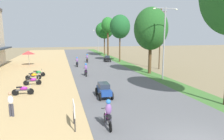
# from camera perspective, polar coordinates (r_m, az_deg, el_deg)

# --- Properties ---
(parked_motorbike_nearest) EXTENTS (1.80, 0.54, 0.94)m
(parked_motorbike_nearest) POSITION_cam_1_polar(r_m,az_deg,el_deg) (18.78, -24.47, -5.21)
(parked_motorbike_nearest) COLOR black
(parked_motorbike_nearest) RESTS_ON dirt_shoulder
(parked_motorbike_second) EXTENTS (1.80, 0.54, 0.94)m
(parked_motorbike_second) POSITION_cam_1_polar(r_m,az_deg,el_deg) (22.14, -22.13, -2.87)
(parked_motorbike_second) COLOR black
(parked_motorbike_second) RESTS_ON dirt_shoulder
(parked_motorbike_third) EXTENTS (1.80, 0.54, 0.94)m
(parked_motorbike_third) POSITION_cam_1_polar(r_m,az_deg,el_deg) (24.90, -21.89, -1.51)
(parked_motorbike_third) COLOR black
(parked_motorbike_third) RESTS_ON dirt_shoulder
(parked_motorbike_fourth) EXTENTS (1.80, 0.54, 0.94)m
(parked_motorbike_fourth) POSITION_cam_1_polar(r_m,az_deg,el_deg) (26.51, -20.77, -0.78)
(parked_motorbike_fourth) COLOR black
(parked_motorbike_fourth) RESTS_ON dirt_shoulder
(street_signboard) EXTENTS (0.06, 1.30, 1.50)m
(street_signboard) POSITION_cam_1_polar(r_m,az_deg,el_deg) (11.25, -11.04, -11.36)
(street_signboard) COLOR #262628
(street_signboard) RESTS_ON dirt_shoulder
(vendor_umbrella) EXTENTS (2.20, 2.20, 2.52)m
(vendor_umbrella) POSITION_cam_1_polar(r_m,az_deg,el_deg) (37.36, -23.18, 4.69)
(vendor_umbrella) COLOR #99999E
(vendor_umbrella) RESTS_ON dirt_shoulder
(pedestrian_on_shoulder) EXTENTS (0.43, 0.36, 1.62)m
(pedestrian_on_shoulder) POSITION_cam_1_polar(r_m,az_deg,el_deg) (14.14, -27.41, -8.49)
(pedestrian_on_shoulder) COLOR #33333D
(pedestrian_on_shoulder) RESTS_ON dirt_shoulder
(median_tree_second) EXTENTS (4.53, 4.53, 8.90)m
(median_tree_second) POSITION_cam_1_polar(r_m,az_deg,el_deg) (27.23, 11.25, 11.66)
(median_tree_second) COLOR #4C351E
(median_tree_second) RESTS_ON median_strip
(median_tree_third) EXTENTS (4.01, 4.01, 9.23)m
(median_tree_third) POSITION_cam_1_polar(r_m,az_deg,el_deg) (39.35, 2.33, 12.48)
(median_tree_third) COLOR #4C351E
(median_tree_third) RESTS_ON median_strip
(median_tree_fourth) EXTENTS (3.15, 3.15, 9.64)m
(median_tree_fourth) POSITION_cam_1_polar(r_m,az_deg,el_deg) (48.57, -1.22, 12.79)
(median_tree_fourth) COLOR #4C351E
(median_tree_fourth) RESTS_ON median_strip
(median_tree_fifth) EXTENTS (4.76, 4.76, 8.85)m
(median_tree_fifth) POSITION_cam_1_polar(r_m,az_deg,el_deg) (53.67, -2.24, 11.46)
(median_tree_fifth) COLOR #4C351E
(median_tree_fifth) RESTS_ON median_strip
(streetlamp_near) EXTENTS (3.16, 0.20, 8.33)m
(streetlamp_near) POSITION_cam_1_polar(r_m,az_deg,el_deg) (23.73, 14.98, 8.74)
(streetlamp_near) COLOR gray
(streetlamp_near) RESTS_ON median_strip
(streetlamp_mid) EXTENTS (3.16, 0.20, 7.07)m
(streetlamp_mid) POSITION_cam_1_polar(r_m,az_deg,el_deg) (62.97, -4.12, 8.92)
(streetlamp_mid) COLOR gray
(streetlamp_mid) RESTS_ON median_strip
(utility_pole_near) EXTENTS (1.80, 0.20, 9.29)m
(utility_pole_near) POSITION_cam_1_polar(r_m,az_deg,el_deg) (31.49, 13.85, 9.00)
(utility_pole_near) COLOR brown
(utility_pole_near) RESTS_ON ground
(car_sedan_blue) EXTENTS (1.10, 2.26, 1.19)m
(car_sedan_blue) POSITION_cam_1_polar(r_m,az_deg,el_deg) (16.46, -2.39, -5.68)
(car_sedan_blue) COLOR navy
(car_sedan_blue) RESTS_ON road_strip
(car_hatchback_black) EXTENTS (1.04, 2.00, 1.23)m
(car_hatchback_black) POSITION_cam_1_polar(r_m,az_deg,el_deg) (39.32, -1.41, 3.41)
(car_hatchback_black) COLOR black
(car_hatchback_black) RESTS_ON road_strip
(motorbike_ahead_second) EXTENTS (0.54, 1.80, 1.66)m
(motorbike_ahead_second) POSITION_cam_1_polar(r_m,az_deg,el_deg) (11.19, -1.19, -12.70)
(motorbike_ahead_second) COLOR black
(motorbike_ahead_second) RESTS_ON road_strip
(motorbike_ahead_third) EXTENTS (0.54, 1.80, 1.66)m
(motorbike_ahead_third) POSITION_cam_1_polar(r_m,az_deg,el_deg) (25.42, -7.64, 0.04)
(motorbike_ahead_third) COLOR black
(motorbike_ahead_third) RESTS_ON road_strip
(motorbike_ahead_fourth) EXTENTS (0.54, 1.80, 1.66)m
(motorbike_ahead_fourth) POSITION_cam_1_polar(r_m,az_deg,el_deg) (33.41, -10.14, 2.30)
(motorbike_ahead_fourth) COLOR black
(motorbike_ahead_fourth) RESTS_ON road_strip
(motorbike_ahead_fifth) EXTENTS (0.54, 1.80, 1.66)m
(motorbike_ahead_fifth) POSITION_cam_1_polar(r_m,az_deg,el_deg) (38.56, -7.26, 3.37)
(motorbike_ahead_fifth) COLOR black
(motorbike_ahead_fifth) RESTS_ON road_strip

